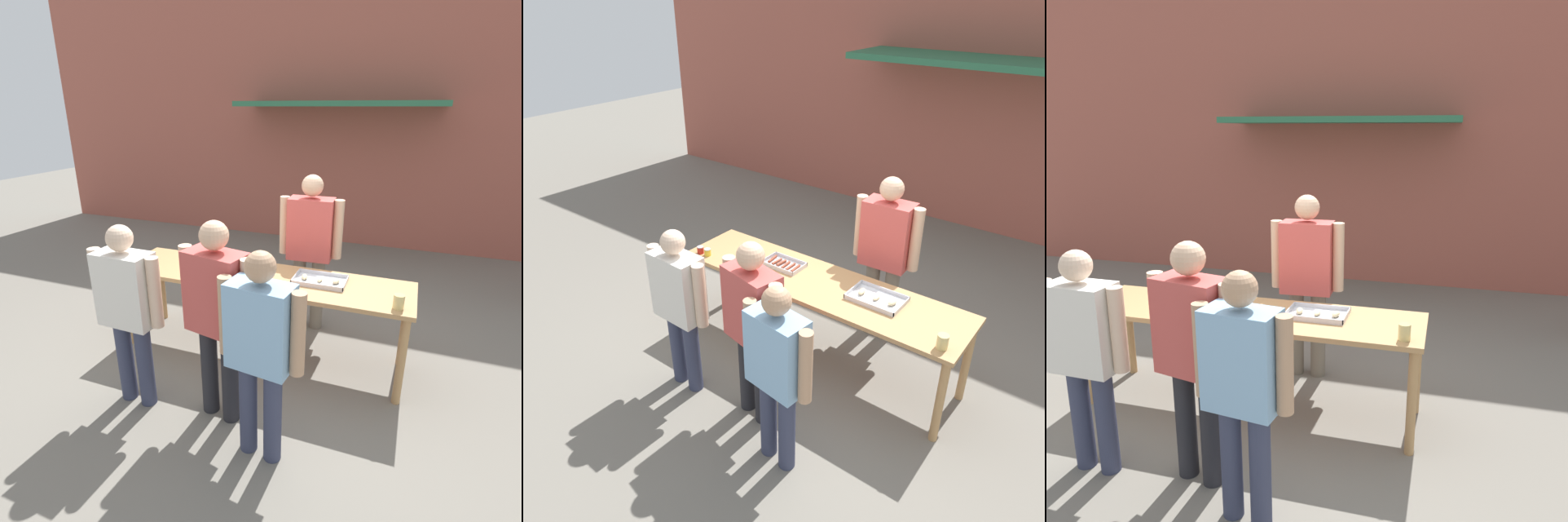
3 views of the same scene
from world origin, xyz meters
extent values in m
plane|color=slate|center=(0.00, 0.00, 0.00)|extent=(24.00, 24.00, 0.00)
cube|color=#A85647|center=(0.00, 4.00, 2.25)|extent=(12.00, 0.12, 4.50)
cube|color=#2D704C|center=(0.00, 3.45, 2.40)|extent=(3.20, 1.00, 0.08)
cube|color=tan|center=(0.00, 0.00, 0.84)|extent=(2.81, 0.72, 0.04)
cylinder|color=tan|center=(-1.34, -0.29, 0.41)|extent=(0.07, 0.07, 0.82)
cylinder|color=tan|center=(1.34, -0.29, 0.41)|extent=(0.07, 0.07, 0.82)
cylinder|color=tan|center=(-1.34, 0.29, 0.41)|extent=(0.07, 0.07, 0.82)
cylinder|color=tan|center=(1.34, 0.29, 0.41)|extent=(0.07, 0.07, 0.82)
cube|color=silver|center=(-0.44, 0.06, 0.86)|extent=(0.39, 0.24, 0.01)
cube|color=silver|center=(-0.44, -0.06, 0.88)|extent=(0.39, 0.01, 0.03)
cube|color=silver|center=(-0.44, 0.17, 0.88)|extent=(0.39, 0.01, 0.03)
cube|color=silver|center=(-0.63, 0.06, 0.88)|extent=(0.01, 0.24, 0.03)
cube|color=silver|center=(-0.25, 0.06, 0.88)|extent=(0.01, 0.24, 0.03)
cylinder|color=brown|center=(-0.59, 0.07, 0.88)|extent=(0.04, 0.14, 0.03)
cylinder|color=brown|center=(-0.52, 0.05, 0.88)|extent=(0.03, 0.13, 0.02)
cylinder|color=brown|center=(-0.47, 0.05, 0.88)|extent=(0.04, 0.12, 0.03)
cylinder|color=brown|center=(-0.41, 0.05, 0.88)|extent=(0.03, 0.14, 0.02)
cylinder|color=brown|center=(-0.36, 0.05, 0.88)|extent=(0.03, 0.15, 0.02)
cylinder|color=brown|center=(-0.30, 0.05, 0.88)|extent=(0.04, 0.14, 0.03)
cube|color=silver|center=(0.56, 0.06, 0.86)|extent=(0.48, 0.31, 0.01)
cube|color=silver|center=(0.56, -0.10, 0.88)|extent=(0.48, 0.01, 0.03)
cube|color=silver|center=(0.56, 0.21, 0.88)|extent=(0.48, 0.01, 0.03)
cube|color=silver|center=(0.32, 0.06, 0.88)|extent=(0.01, 0.31, 0.03)
cube|color=silver|center=(0.79, 0.06, 0.88)|extent=(0.01, 0.31, 0.03)
ellipsoid|color=beige|center=(0.41, 0.06, 0.88)|extent=(0.07, 0.11, 0.04)
ellipsoid|color=beige|center=(0.56, 0.06, 0.88)|extent=(0.04, 0.10, 0.03)
ellipsoid|color=beige|center=(0.71, 0.06, 0.88)|extent=(0.07, 0.11, 0.04)
cylinder|color=#B22319|center=(-1.27, -0.25, 0.89)|extent=(0.07, 0.07, 0.06)
cylinder|color=#B2B2B7|center=(-1.27, -0.25, 0.92)|extent=(0.06, 0.06, 0.01)
cylinder|color=gold|center=(-1.18, -0.24, 0.89)|extent=(0.07, 0.07, 0.06)
cylinder|color=#B2B2B7|center=(-1.18, -0.24, 0.92)|extent=(0.06, 0.06, 0.01)
cylinder|color=#DBC67A|center=(1.26, -0.23, 0.91)|extent=(0.09, 0.09, 0.12)
cylinder|color=#756B5B|center=(0.19, 0.71, 0.41)|extent=(0.14, 0.14, 0.83)
cylinder|color=#756B5B|center=(0.40, 0.72, 0.41)|extent=(0.14, 0.14, 0.83)
cube|color=#C64C47|center=(0.29, 0.71, 1.15)|extent=(0.48, 0.28, 0.65)
sphere|color=#DBAD89|center=(0.29, 0.71, 1.61)|extent=(0.22, 0.22, 0.22)
cylinder|color=#DBAD89|center=(0.01, 0.70, 1.17)|extent=(0.10, 0.10, 0.62)
cylinder|color=#DBAD89|center=(0.58, 0.73, 1.17)|extent=(0.10, 0.10, 0.62)
cylinder|color=#333851|center=(-0.63, -1.03, 0.37)|extent=(0.13, 0.13, 0.75)
cylinder|color=#333851|center=(-0.83, -1.02, 0.37)|extent=(0.13, 0.13, 0.75)
cube|color=silver|center=(-0.73, -1.03, 1.04)|extent=(0.45, 0.25, 0.59)
sphere|color=beige|center=(-0.73, -1.03, 1.45)|extent=(0.20, 0.20, 0.20)
cylinder|color=beige|center=(-0.46, -1.03, 1.06)|extent=(0.10, 0.10, 0.56)
cylinder|color=beige|center=(-1.00, -1.02, 1.06)|extent=(0.10, 0.10, 0.56)
cylinder|color=#333851|center=(0.54, -1.21, 0.37)|extent=(0.13, 0.13, 0.75)
cylinder|color=#333851|center=(0.35, -1.19, 0.37)|extent=(0.13, 0.13, 0.75)
cube|color=#84B2DB|center=(0.45, -1.20, 1.04)|extent=(0.45, 0.28, 0.59)
sphere|color=tan|center=(0.45, -1.20, 1.46)|extent=(0.20, 0.20, 0.20)
cylinder|color=tan|center=(0.71, -1.23, 1.06)|extent=(0.10, 0.10, 0.56)
cylinder|color=tan|center=(0.19, -1.17, 1.06)|extent=(0.10, 0.10, 0.56)
cylinder|color=#232328|center=(0.11, -0.95, 0.39)|extent=(0.14, 0.14, 0.78)
cylinder|color=#232328|center=(-0.09, -0.91, 0.39)|extent=(0.14, 0.14, 0.78)
cube|color=#C64C47|center=(0.01, -0.93, 1.10)|extent=(0.49, 0.33, 0.62)
sphere|color=#DBAD89|center=(0.01, -0.93, 1.53)|extent=(0.21, 0.21, 0.21)
cylinder|color=#DBAD89|center=(0.28, -0.99, 1.11)|extent=(0.10, 0.10, 0.59)
cylinder|color=#DBAD89|center=(-0.26, -0.88, 1.11)|extent=(0.10, 0.10, 0.59)
camera|label=1|loc=(1.26, -3.33, 2.36)|focal=28.00mm
camera|label=2|loc=(2.14, -3.35, 3.25)|focal=35.00mm
camera|label=3|loc=(1.49, -3.59, 2.28)|focal=35.00mm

